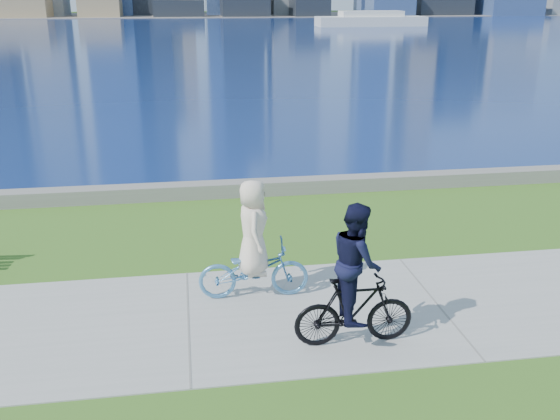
# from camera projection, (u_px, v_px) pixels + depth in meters

# --- Properties ---
(ground) EXTENTS (320.00, 320.00, 0.00)m
(ground) POSITION_uv_depth(u_px,v_px,m) (188.00, 322.00, 9.59)
(ground) COLOR #336019
(ground) RESTS_ON ground
(concrete_path) EXTENTS (80.00, 3.50, 0.02)m
(concrete_path) POSITION_uv_depth(u_px,v_px,m) (188.00, 322.00, 9.58)
(concrete_path) COLOR #9A9A95
(concrete_path) RESTS_ON ground
(seawall) EXTENTS (90.00, 0.50, 0.35)m
(seawall) POSITION_uv_depth(u_px,v_px,m) (184.00, 191.00, 15.31)
(seawall) COLOR slate
(seawall) RESTS_ON ground
(bay_water) EXTENTS (320.00, 131.00, 0.01)m
(bay_water) POSITION_uv_depth(u_px,v_px,m) (178.00, 32.00, 76.69)
(bay_water) COLOR navy
(bay_water) RESTS_ON ground
(far_shore) EXTENTS (320.00, 30.00, 0.12)m
(far_shore) POSITION_uv_depth(u_px,v_px,m) (178.00, 15.00, 130.73)
(far_shore) COLOR slate
(far_shore) RESTS_ON ground
(ferry_far) EXTENTS (15.74, 4.50, 2.14)m
(ferry_far) POSITION_uv_depth(u_px,v_px,m) (371.00, 20.00, 90.22)
(ferry_far) COLOR silver
(ferry_far) RESTS_ON ground
(cyclist_woman) EXTENTS (0.70, 1.83, 2.01)m
(cyclist_woman) POSITION_uv_depth(u_px,v_px,m) (253.00, 255.00, 10.13)
(cyclist_woman) COLOR #4F8DC1
(cyclist_woman) RESTS_ON ground
(cyclist_man) EXTENTS (0.64, 1.72, 2.12)m
(cyclist_man) POSITION_uv_depth(u_px,v_px,m) (355.00, 287.00, 8.70)
(cyclist_man) COLOR black
(cyclist_man) RESTS_ON ground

